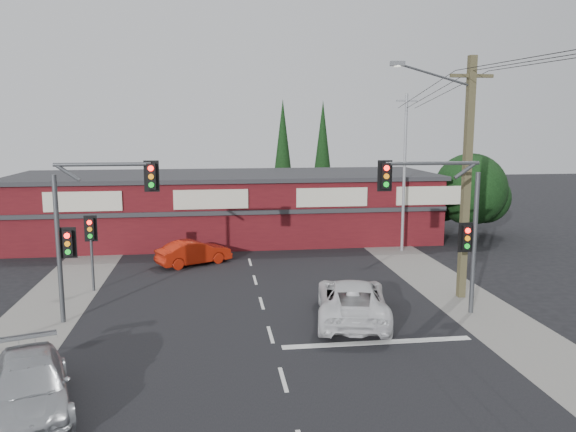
{
  "coord_description": "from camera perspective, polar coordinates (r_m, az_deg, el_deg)",
  "views": [
    {
      "loc": [
        -1.89,
        -18.88,
        7.22
      ],
      "look_at": [
        1.06,
        3.0,
        3.66
      ],
      "focal_mm": 35.0,
      "sensor_mm": 36.0,
      "label": 1
    }
  ],
  "objects": [
    {
      "name": "ground",
      "position": [
        20.3,
        -1.88,
        -11.69
      ],
      "size": [
        120.0,
        120.0,
        0.0
      ],
      "primitive_type": "plane",
      "color": "black",
      "rests_on": "ground"
    },
    {
      "name": "steel_pole",
      "position": [
        32.84,
        11.74,
        4.57
      ],
      "size": [
        1.2,
        0.16,
        9.0
      ],
      "color": "gray",
      "rests_on": "ground"
    },
    {
      "name": "conifer_far",
      "position": [
        45.79,
        3.54,
        6.96
      ],
      "size": [
        1.8,
        1.8,
        9.25
      ],
      "color": "#2D2116",
      "rests_on": "ground"
    },
    {
      "name": "traffic_mast_right",
      "position": [
        21.97,
        15.89,
        0.23
      ],
      "size": [
        3.96,
        0.27,
        5.97
      ],
      "color": "#47494C",
      "rests_on": "ground"
    },
    {
      "name": "lane_dashes",
      "position": [
        20.03,
        -1.79,
        -11.94
      ],
      "size": [
        0.12,
        37.02,
        0.01
      ],
      "color": "silver",
      "rests_on": "ground"
    },
    {
      "name": "white_suv",
      "position": [
        21.44,
        6.53,
        -8.44
      ],
      "size": [
        3.54,
        5.87,
        1.52
      ],
      "primitive_type": "imported",
      "rotation": [
        0.0,
        0.0,
        2.95
      ],
      "color": "silver",
      "rests_on": "ground"
    },
    {
      "name": "verge_right",
      "position": [
        27.02,
        15.34,
        -6.66
      ],
      "size": [
        3.0,
        70.0,
        0.02
      ],
      "primitive_type": "cube",
      "color": "gray",
      "rests_on": "ground"
    },
    {
      "name": "traffic_mast_left",
      "position": [
        21.62,
        -19.7,
        -0.14
      ],
      "size": [
        3.77,
        0.27,
        5.97
      ],
      "color": "#47494C",
      "rests_on": "ground"
    },
    {
      "name": "stop_line",
      "position": [
        19.57,
        9.09,
        -12.57
      ],
      "size": [
        6.5,
        0.35,
        0.01
      ],
      "primitive_type": "cube",
      "color": "silver",
      "rests_on": "ground"
    },
    {
      "name": "shop_building",
      "position": [
        36.24,
        -6.2,
        1.03
      ],
      "size": [
        27.3,
        8.4,
        4.22
      ],
      "color": "#490E13",
      "rests_on": "ground"
    },
    {
      "name": "conifer_near",
      "position": [
        43.25,
        -0.53,
        6.85
      ],
      "size": [
        1.8,
        1.8,
        9.25
      ],
      "color": "#2D2116",
      "rests_on": "ground"
    },
    {
      "name": "utility_pole",
      "position": [
        24.22,
        17.44,
        4.41
      ],
      "size": [
        4.38,
        0.59,
        10.0
      ],
      "color": "brown",
      "rests_on": "ground"
    },
    {
      "name": "verge_left",
      "position": [
        25.81,
        -22.4,
        -7.78
      ],
      "size": [
        3.0,
        70.0,
        0.02
      ],
      "primitive_type": "cube",
      "color": "gray",
      "rests_on": "ground"
    },
    {
      "name": "red_sedan",
      "position": [
        29.92,
        -9.54,
        -3.67
      ],
      "size": [
        4.09,
        3.05,
        1.29
      ],
      "primitive_type": "imported",
      "rotation": [
        0.0,
        0.0,
        2.06
      ],
      "color": "#B31E0B",
      "rests_on": "ground"
    },
    {
      "name": "road_strip",
      "position": [
        25.02,
        -3.05,
        -7.62
      ],
      "size": [
        14.0,
        70.0,
        0.01
      ],
      "primitive_type": "cube",
      "color": "black",
      "rests_on": "ground"
    },
    {
      "name": "tree_cluster",
      "position": [
        38.36,
        17.99,
        2.24
      ],
      "size": [
        5.9,
        5.1,
        5.5
      ],
      "color": "#2D2116",
      "rests_on": "ground"
    },
    {
      "name": "silver_suv",
      "position": [
        16.2,
        -24.75,
        -15.55
      ],
      "size": [
        3.24,
        5.04,
        1.36
      ],
      "primitive_type": "imported",
      "rotation": [
        0.0,
        0.0,
        0.31
      ],
      "color": "#AFB2B4",
      "rests_on": "ground"
    },
    {
      "name": "pedestal_signal",
      "position": [
        25.9,
        -19.39,
        -2.09
      ],
      "size": [
        0.55,
        0.27,
        3.38
      ],
      "color": "#47494C",
      "rests_on": "ground"
    },
    {
      "name": "power_lines",
      "position": [
        19.5,
        25.24,
        13.66
      ],
      "size": [
        2.01,
        29.0,
        1.22
      ],
      "color": "black",
      "rests_on": "ground"
    }
  ]
}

